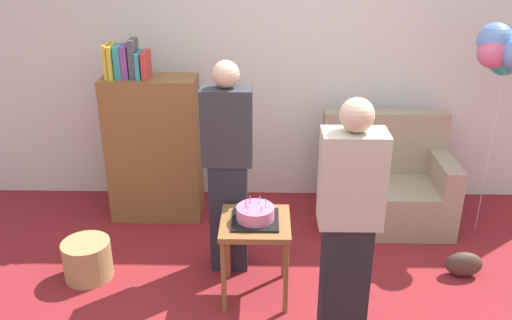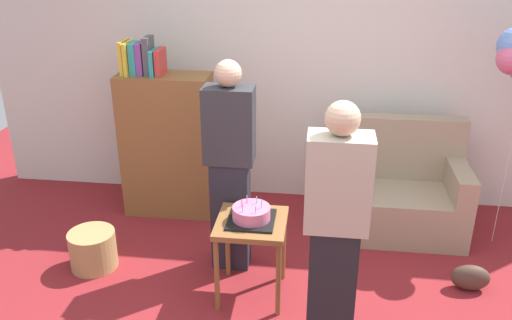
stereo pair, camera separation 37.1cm
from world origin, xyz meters
name	(u,v)px [view 2 (the right image)]	position (x,y,z in m)	size (l,w,h in m)	color
wall_back	(305,59)	(0.00, 2.05, 1.35)	(6.00, 0.10, 2.70)	silver
couch	(398,192)	(0.86, 1.48, 0.34)	(1.10, 0.70, 0.96)	gray
bookshelf	(167,142)	(-1.19, 1.54, 0.68)	(0.80, 0.36, 1.62)	brown
side_table	(251,232)	(-0.27, 0.38, 0.51)	(0.48, 0.48, 0.60)	brown
birthday_cake	(251,214)	(-0.27, 0.38, 0.65)	(0.32, 0.32, 0.17)	black
person_blowing_candles	(230,167)	(-0.48, 0.74, 0.83)	(0.36, 0.22, 1.63)	#23232D
person_holding_cake	(335,234)	(0.28, -0.11, 0.83)	(0.36, 0.22, 1.63)	black
wicker_basket	(93,249)	(-1.54, 0.56, 0.15)	(0.36, 0.36, 0.30)	#A88451
handbag	(470,278)	(1.31, 0.63, 0.10)	(0.28, 0.14, 0.20)	#473328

